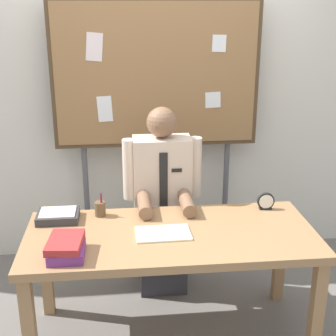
# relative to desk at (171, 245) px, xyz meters

# --- Properties ---
(ground_plane) EXTENTS (12.00, 12.00, 0.00)m
(ground_plane) POSITION_rel_desk_xyz_m (0.00, 0.00, -0.65)
(ground_plane) COLOR slate
(back_wall) EXTENTS (6.40, 0.08, 2.70)m
(back_wall) POSITION_rel_desk_xyz_m (0.00, 1.22, 0.70)
(back_wall) COLOR silver
(back_wall) RESTS_ON ground_plane
(desk) EXTENTS (1.75, 0.78, 0.74)m
(desk) POSITION_rel_desk_xyz_m (0.00, 0.00, 0.00)
(desk) COLOR #9E754C
(desk) RESTS_ON ground_plane
(person) EXTENTS (0.55, 0.56, 1.38)m
(person) POSITION_rel_desk_xyz_m (0.00, 0.57, -0.01)
(person) COLOR #2D2D33
(person) RESTS_ON ground_plane
(bulletin_board) EXTENTS (1.56, 0.09, 2.09)m
(bulletin_board) POSITION_rel_desk_xyz_m (-0.00, 1.02, 0.86)
(bulletin_board) COLOR #4C3823
(bulletin_board) RESTS_ON ground_plane
(book_stack) EXTENTS (0.20, 0.27, 0.10)m
(book_stack) POSITION_rel_desk_xyz_m (-0.60, -0.22, 0.14)
(book_stack) COLOR #72337F
(book_stack) RESTS_ON desk
(open_notebook) EXTENTS (0.33, 0.21, 0.01)m
(open_notebook) POSITION_rel_desk_xyz_m (-0.05, -0.02, 0.09)
(open_notebook) COLOR #F4EFCC
(open_notebook) RESTS_ON desk
(desk_clock) EXTENTS (0.12, 0.04, 0.12)m
(desk_clock) POSITION_rel_desk_xyz_m (0.66, 0.28, 0.14)
(desk_clock) COLOR black
(desk_clock) RESTS_ON desk
(pen_holder) EXTENTS (0.07, 0.07, 0.16)m
(pen_holder) POSITION_rel_desk_xyz_m (-0.43, 0.29, 0.14)
(pen_holder) COLOR brown
(pen_holder) RESTS_ON desk
(paper_tray) EXTENTS (0.26, 0.20, 0.06)m
(paper_tray) POSITION_rel_desk_xyz_m (-0.69, 0.25, 0.11)
(paper_tray) COLOR #333338
(paper_tray) RESTS_ON desk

